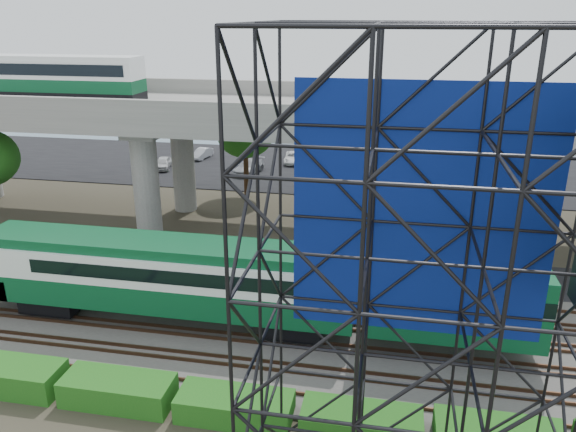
# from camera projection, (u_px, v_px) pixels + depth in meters

# --- Properties ---
(ground) EXTENTS (140.00, 140.00, 0.00)m
(ground) POSITION_uv_depth(u_px,v_px,m) (240.00, 354.00, 26.62)
(ground) COLOR #474233
(ground) RESTS_ON ground
(ballast_bed) EXTENTS (90.00, 12.00, 0.20)m
(ballast_bed) POSITION_uv_depth(u_px,v_px,m) (250.00, 330.00, 28.43)
(ballast_bed) COLOR slate
(ballast_bed) RESTS_ON ground
(service_road) EXTENTS (90.00, 5.00, 0.08)m
(service_road) POSITION_uv_depth(u_px,v_px,m) (283.00, 263.00, 36.31)
(service_road) COLOR black
(service_road) RESTS_ON ground
(parking_lot) EXTENTS (90.00, 18.00, 0.08)m
(parking_lot) POSITION_uv_depth(u_px,v_px,m) (328.00, 170.00, 58.01)
(parking_lot) COLOR black
(parking_lot) RESTS_ON ground
(harbor_water) EXTENTS (140.00, 40.00, 0.03)m
(harbor_water) POSITION_uv_depth(u_px,v_px,m) (347.00, 129.00, 78.35)
(harbor_water) COLOR slate
(harbor_water) RESTS_ON ground
(rail_tracks) EXTENTS (90.00, 9.52, 0.16)m
(rail_tracks) POSITION_uv_depth(u_px,v_px,m) (250.00, 327.00, 28.37)
(rail_tracks) COLOR #472D1E
(rail_tracks) RESTS_ON ballast_bed
(commuter_train) EXTENTS (29.30, 3.06, 4.30)m
(commuter_train) POSITION_uv_depth(u_px,v_px,m) (207.00, 277.00, 27.87)
(commuter_train) COLOR black
(commuter_train) RESTS_ON rail_tracks
(overpass) EXTENTS (80.00, 12.00, 12.40)m
(overpass) POSITION_uv_depth(u_px,v_px,m) (280.00, 121.00, 38.84)
(overpass) COLOR #9E9B93
(overpass) RESTS_ON ground
(scaffold_tower) EXTENTS (9.36, 6.36, 15.00)m
(scaffold_tower) POSITION_uv_depth(u_px,v_px,m) (420.00, 314.00, 15.37)
(scaffold_tower) COLOR black
(scaffold_tower) RESTS_ON ground
(hedge_strip) EXTENTS (34.60, 1.80, 1.20)m
(hedge_strip) POSITION_uv_depth(u_px,v_px,m) (235.00, 406.00, 22.28)
(hedge_strip) COLOR #155D16
(hedge_strip) RESTS_ON ground
(trees) EXTENTS (40.94, 16.94, 7.69)m
(trees) POSITION_uv_depth(u_px,v_px,m) (235.00, 156.00, 40.49)
(trees) COLOR #382314
(trees) RESTS_ON ground
(suv) EXTENTS (5.17, 3.30, 1.33)m
(suv) POSITION_uv_depth(u_px,v_px,m) (15.00, 237.00, 38.69)
(suv) COLOR black
(suv) RESTS_ON service_road
(parked_cars) EXTENTS (36.89, 9.70, 1.32)m
(parked_cars) POSITION_uv_depth(u_px,v_px,m) (337.00, 166.00, 56.94)
(parked_cars) COLOR beige
(parked_cars) RESTS_ON parking_lot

